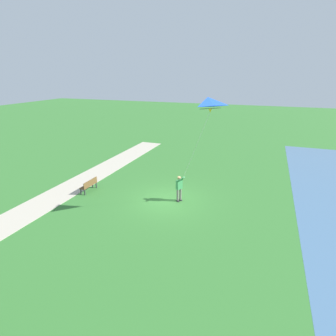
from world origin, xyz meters
name	(u,v)px	position (x,y,z in m)	size (l,w,h in m)	color
ground_plane	(168,200)	(0.00, 0.00, 0.00)	(120.00, 120.00, 0.00)	#33702D
walkway_path	(56,196)	(7.41, 2.00, 0.01)	(2.40, 32.00, 0.02)	#B7AD99
person_kite_flyer	(179,186)	(-0.75, -0.19, 1.05)	(0.62, 0.53, 1.83)	#232328
flying_kite	(208,106)	(-2.58, 0.85, 6.34)	(2.21, 1.52, 4.91)	blue
park_bench_near_walkway	(89,185)	(5.72, 0.52, 0.51)	(0.46, 1.51, 0.88)	brown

